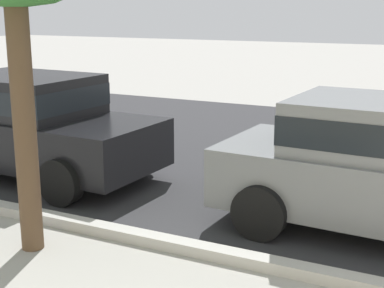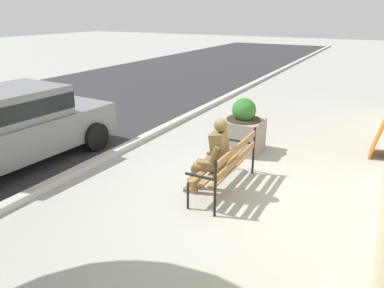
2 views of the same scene
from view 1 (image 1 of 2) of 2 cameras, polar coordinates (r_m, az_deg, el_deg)
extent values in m
cylinder|color=brown|center=(6.04, -16.75, 2.98)|extent=(0.24, 0.24, 2.98)
cube|color=black|center=(9.01, -15.94, 0.70)|extent=(4.17, 1.88, 0.70)
cube|color=black|center=(9.00, -16.89, 4.84)|extent=(2.20, 1.66, 0.60)
cube|color=black|center=(9.00, -16.89, 4.84)|extent=(2.21, 1.67, 0.33)
cylinder|color=black|center=(8.86, -5.80, -0.97)|extent=(0.65, 0.25, 0.64)
cylinder|color=black|center=(7.59, -13.17, -3.79)|extent=(0.65, 0.25, 0.64)
cylinder|color=black|center=(10.58, -17.71, 0.85)|extent=(0.65, 0.25, 0.64)
cylinder|color=black|center=(7.90, 11.67, -3.02)|extent=(0.65, 0.25, 0.64)
cylinder|color=black|center=(6.38, 6.93, -6.90)|extent=(0.65, 0.25, 0.64)
camera|label=2|loc=(4.95, -65.57, 10.84)|focal=33.27mm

